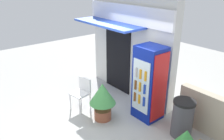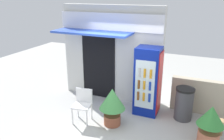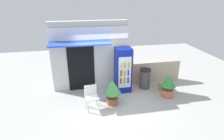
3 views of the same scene
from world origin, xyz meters
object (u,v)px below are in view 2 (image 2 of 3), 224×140
Objects in this scene: trash_bin at (184,104)px; plastic_chair at (83,102)px; cardboard_box at (213,125)px; potted_plant_near_shop at (112,103)px; potted_plant_curbside at (210,123)px; drink_cooler at (148,81)px.

plastic_chair is at bearing -155.43° from trash_bin.
plastic_chair is 3.40m from cardboard_box.
plastic_chair is 2.06× the size of cardboard_box.
plastic_chair is 0.97× the size of trash_bin.
trash_bin reaches higher than cardboard_box.
trash_bin is (2.50, 1.14, -0.07)m from plastic_chair.
trash_bin is at bearing 157.39° from cardboard_box.
cardboard_box is (3.28, 0.81, -0.37)m from plastic_chair.
potted_plant_near_shop is 2.36m from potted_plant_curbside.
trash_bin is at bearing 24.57° from plastic_chair.
potted_plant_near_shop is at bearing -164.13° from cardboard_box.
plastic_chair is at bearing -166.05° from cardboard_box.
potted_plant_near_shop is (-0.67, -0.98, -0.34)m from drink_cooler.
potted_plant_curbside reaches higher than plastic_chair.
drink_cooler reaches higher than cardboard_box.
drink_cooler is at bearing 152.88° from potted_plant_curbside.
potted_plant_near_shop reaches higher than cardboard_box.
drink_cooler is 2.19× the size of plastic_chair.
plastic_chair reaches higher than cardboard_box.
drink_cooler is 1.95m from potted_plant_curbside.
potted_plant_near_shop reaches higher than potted_plant_curbside.
cardboard_box is (1.81, -0.28, -0.81)m from drink_cooler.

